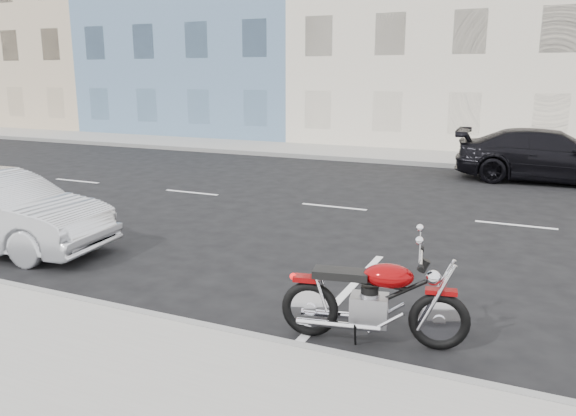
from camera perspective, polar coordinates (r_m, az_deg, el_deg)
name	(u,v)px	position (r m, az deg, el deg)	size (l,w,h in m)	color
ground	(419,215)	(12.76, 13.15, -0.74)	(120.00, 120.00, 0.00)	black
sidewalk_far	(338,152)	(22.32, 5.07, 5.68)	(80.00, 3.40, 0.15)	gray
curb_far	(322,158)	(20.74, 3.49, 5.14)	(80.00, 0.12, 0.16)	gray
bldg_far_west	(70,28)	(40.30, -21.24, 16.70)	(12.00, 12.00, 12.00)	#C0AB8B
bldg_blue	(233,11)	(33.02, -5.65, 19.30)	(12.00, 12.00, 13.00)	slate
bldg_cream	(455,16)	(28.93, 16.60, 18.21)	(12.00, 12.00, 11.50)	beige
motorcycle	(443,309)	(6.56, 15.43, -9.84)	(2.14, 0.79, 1.08)	black
car_far	(550,156)	(17.94, 25.03, 4.82)	(2.12, 5.22, 1.52)	black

